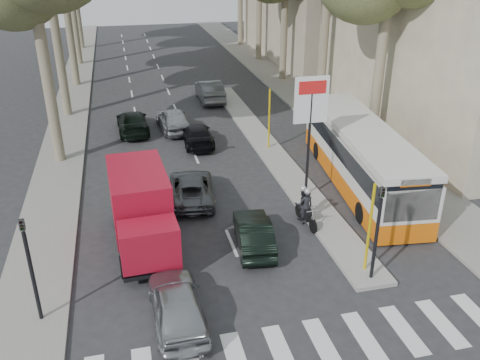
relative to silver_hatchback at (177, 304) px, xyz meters
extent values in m
plane|color=#28282B|center=(3.50, 2.00, -0.66)|extent=(120.00, 120.00, 0.00)
cube|color=gray|center=(12.10, 27.00, -0.60)|extent=(3.20, 70.00, 0.12)
cube|color=gray|center=(-4.50, 30.00, -0.60)|extent=(2.40, 64.00, 0.12)
cube|color=gray|center=(6.75, 13.00, -0.58)|extent=(1.50, 26.00, 0.16)
cylinder|color=yellow|center=(6.75, 1.00, 1.09)|extent=(0.10, 0.10, 3.50)
cylinder|color=yellow|center=(6.75, 7.00, 1.09)|extent=(0.10, 0.10, 3.50)
cylinder|color=yellow|center=(6.75, 13.00, 1.09)|extent=(0.10, 0.10, 3.50)
cylinder|color=black|center=(6.75, 7.00, 1.94)|extent=(0.12, 0.12, 5.20)
cube|color=white|center=(6.75, 7.00, 3.94)|extent=(1.50, 0.10, 2.00)
cube|color=red|center=(6.75, 6.94, 4.49)|extent=(1.20, 0.02, 0.55)
cylinder|color=black|center=(6.75, 0.50, 0.94)|extent=(0.12, 0.12, 3.20)
imported|color=black|center=(6.75, 0.50, 2.44)|extent=(0.16, 0.41, 1.00)
cylinder|color=black|center=(-4.10, 1.00, 0.94)|extent=(0.12, 0.12, 3.20)
imported|color=black|center=(-4.10, 1.00, 2.44)|extent=(0.16, 0.41, 1.00)
cylinder|color=#6B604C|center=(-4.50, 14.00, 3.54)|extent=(0.56, 0.56, 8.40)
cylinder|color=#6B604C|center=(-4.60, 22.00, 3.82)|extent=(0.56, 0.56, 8.96)
cylinder|color=#6B604C|center=(-4.40, 30.00, 3.40)|extent=(0.56, 0.56, 8.12)
cylinder|color=#6B604C|center=(-4.50, 38.00, 4.10)|extent=(0.56, 0.56, 9.52)
cylinder|color=#6B604C|center=(-4.60, 46.00, 3.68)|extent=(0.56, 0.56, 8.68)
cylinder|color=#6B604C|center=(12.50, 12.00, 3.54)|extent=(0.56, 0.56, 8.40)
cylinder|color=#6B604C|center=(12.60, 20.00, 3.96)|extent=(0.56, 0.56, 9.24)
cylinder|color=#6B604C|center=(12.40, 28.00, 3.26)|extent=(0.56, 0.56, 7.84)
cylinder|color=#6B604C|center=(12.50, 36.00, 3.82)|extent=(0.56, 0.56, 8.96)
cylinder|color=#6B604C|center=(12.60, 44.00, 3.54)|extent=(0.56, 0.56, 8.40)
imported|color=#A1A4A9|center=(0.00, 0.00, 0.00)|extent=(1.65, 3.89, 1.31)
imported|color=black|center=(3.37, 3.59, -0.06)|extent=(1.69, 3.74, 1.19)
imported|color=#53565B|center=(1.64, 8.00, -0.07)|extent=(2.42, 4.40, 1.17)
imported|color=black|center=(3.00, 14.76, -0.07)|extent=(1.71, 4.05, 1.16)
imported|color=#9B9EA2|center=(1.96, 17.47, 0.05)|extent=(1.99, 4.26, 1.41)
imported|color=#4D5054|center=(5.30, 23.30, 0.10)|extent=(1.60, 4.58, 1.51)
imported|color=black|center=(-0.50, 17.77, -0.02)|extent=(1.95, 4.47, 1.28)
cube|color=black|center=(-0.70, 4.58, -0.16)|extent=(2.27, 5.52, 0.23)
cylinder|color=black|center=(-1.51, 2.73, -0.25)|extent=(0.31, 0.83, 0.81)
cylinder|color=black|center=(0.30, 2.83, -0.25)|extent=(0.31, 0.83, 0.81)
cylinder|color=black|center=(-1.69, 6.16, -0.25)|extent=(0.31, 0.83, 0.81)
cylinder|color=black|center=(0.12, 6.26, -0.25)|extent=(0.31, 0.83, 0.81)
cube|color=maroon|center=(-0.59, 2.51, 0.65)|extent=(2.05, 1.37, 1.54)
cube|color=black|center=(-0.56, 1.92, 0.83)|extent=(1.81, 0.17, 0.81)
cube|color=maroon|center=(-0.74, 5.31, 1.10)|extent=(2.28, 3.90, 2.26)
cube|color=#DB600C|center=(9.70, 7.73, -0.12)|extent=(3.64, 11.35, 0.87)
cube|color=silver|center=(9.70, 7.73, 1.04)|extent=(3.64, 11.35, 1.45)
cube|color=black|center=(9.70, 7.73, 1.33)|extent=(3.61, 10.91, 0.82)
cube|color=silver|center=(9.70, 7.73, 2.11)|extent=(3.64, 11.35, 0.29)
cube|color=black|center=(9.09, 2.22, 1.19)|extent=(2.13, 0.29, 1.45)
cube|color=#DB600C|center=(9.09, 2.22, 2.04)|extent=(1.16, 0.19, 0.31)
cylinder|color=black|center=(8.22, 4.30, -0.22)|extent=(0.37, 0.95, 0.93)
cylinder|color=black|center=(10.39, 4.06, -0.22)|extent=(0.37, 0.95, 0.93)
cylinder|color=black|center=(8.98, 11.17, -0.22)|extent=(0.37, 0.95, 0.93)
cylinder|color=black|center=(11.15, 10.93, -0.22)|extent=(0.37, 0.95, 0.93)
cylinder|color=black|center=(5.96, 3.99, -0.37)|extent=(0.14, 0.59, 0.58)
cylinder|color=black|center=(5.84, 5.35, -0.37)|extent=(0.14, 0.59, 0.58)
cylinder|color=silver|center=(5.95, 4.05, -0.02)|extent=(0.09, 0.37, 0.73)
cube|color=black|center=(5.90, 4.72, -0.25)|extent=(0.26, 0.70, 0.27)
cube|color=black|center=(5.91, 4.53, 0.00)|extent=(0.31, 0.43, 0.20)
cube|color=black|center=(5.87, 4.99, -0.06)|extent=(0.31, 0.61, 0.11)
cylinder|color=silver|center=(5.95, 4.11, 0.27)|extent=(0.57, 0.09, 0.04)
imported|color=black|center=(5.90, 4.72, 0.15)|extent=(0.59, 0.41, 1.53)
imported|color=black|center=(5.86, 5.08, 0.11)|extent=(0.73, 0.45, 1.43)
sphere|color=#B2B2B7|center=(5.90, 4.67, 0.87)|extent=(0.25, 0.25, 0.25)
sphere|color=#B2B2B7|center=(5.87, 5.05, 0.82)|extent=(0.25, 0.25, 0.25)
imported|color=#342D44|center=(10.70, 10.97, 0.33)|extent=(1.05, 1.09, 1.74)
imported|color=#6E6053|center=(12.28, 14.26, 0.40)|extent=(1.33, 0.99, 1.88)
camera|label=1|loc=(-1.02, -12.44, 10.02)|focal=38.00mm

